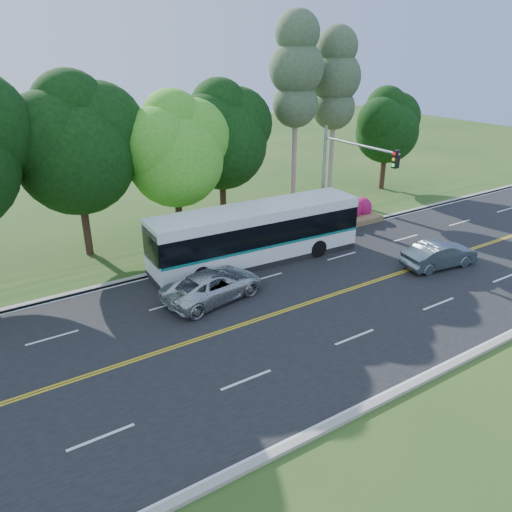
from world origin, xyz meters
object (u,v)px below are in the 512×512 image
traffic_signal (344,169)px  suv (213,285)px  sedan (440,255)px  transit_bus (256,235)px

traffic_signal → suv: (-10.45, -2.50, -3.93)m
sedan → suv: bearing=82.5°
traffic_signal → transit_bus: (-6.17, 0.25, -3.04)m
traffic_signal → sedan: 7.46m
transit_bus → sedan: (8.25, -6.24, -0.88)m
sedan → transit_bus: bearing=61.0°
traffic_signal → sedan: traffic_signal is taller
transit_bus → traffic_signal: bearing=0.7°
transit_bus → sedan: bearing=-34.0°
transit_bus → suv: (-4.28, -2.75, -0.89)m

